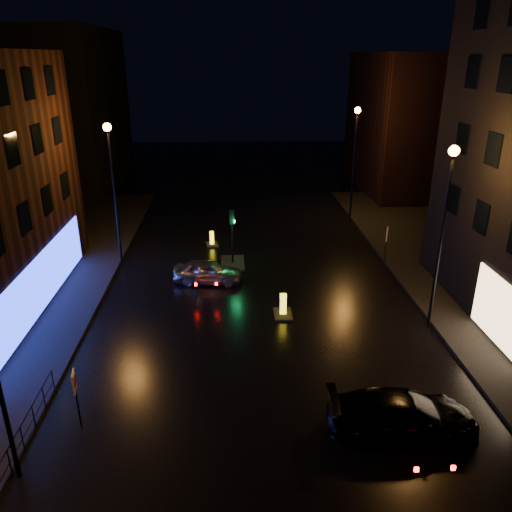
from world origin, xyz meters
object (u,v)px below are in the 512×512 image
at_px(bollard_far, 212,242).
at_px(road_sign_left, 75,387).
at_px(silver_hatchback, 208,271).
at_px(dark_sedan, 403,414).
at_px(traffic_signal, 233,256).
at_px(road_sign_right, 387,237).
at_px(bollard_near, 283,311).

relative_size(bollard_far, road_sign_left, 0.55).
bearing_deg(silver_hatchback, dark_sedan, -144.20).
relative_size(traffic_signal, road_sign_left, 1.55).
distance_m(traffic_signal, silver_hatchback, 2.83).
bearing_deg(dark_sedan, road_sign_right, -11.65).
relative_size(bollard_near, road_sign_left, 0.59).
height_order(bollard_far, road_sign_left, road_sign_left).
distance_m(dark_sedan, bollard_far, 19.34).
distance_m(silver_hatchback, bollard_near, 5.55).
distance_m(traffic_signal, dark_sedan, 15.76).
height_order(dark_sedan, bollard_far, dark_sedan).
xyz_separation_m(bollard_far, road_sign_right, (10.43, -3.95, 1.56)).
height_order(traffic_signal, silver_hatchback, traffic_signal).
xyz_separation_m(silver_hatchback, bollard_far, (0.06, 5.78, -0.42)).
distance_m(bollard_far, road_sign_right, 11.26).
bearing_deg(road_sign_left, silver_hatchback, 61.50).
height_order(silver_hatchback, road_sign_right, road_sign_right).
distance_m(traffic_signal, bollard_far, 3.60).
xyz_separation_m(traffic_signal, road_sign_left, (-5.30, -13.97, 1.17)).
bearing_deg(dark_sedan, road_sign_left, 88.47).
xyz_separation_m(traffic_signal, bollard_near, (2.36, -6.52, -0.25)).
bearing_deg(traffic_signal, bollard_near, -70.07).
bearing_deg(bollard_far, dark_sedan, -79.01).
height_order(silver_hatchback, dark_sedan, dark_sedan).
distance_m(bollard_near, bollard_far, 10.52).
xyz_separation_m(road_sign_left, road_sign_right, (14.39, 13.35, 0.11)).
bearing_deg(road_sign_left, dark_sedan, -14.08).
distance_m(silver_hatchback, road_sign_right, 10.71).
bearing_deg(road_sign_right, traffic_signal, 17.57).
relative_size(silver_hatchback, dark_sedan, 0.75).
bearing_deg(traffic_signal, silver_hatchback, -119.65).
relative_size(silver_hatchback, bollard_near, 2.83).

